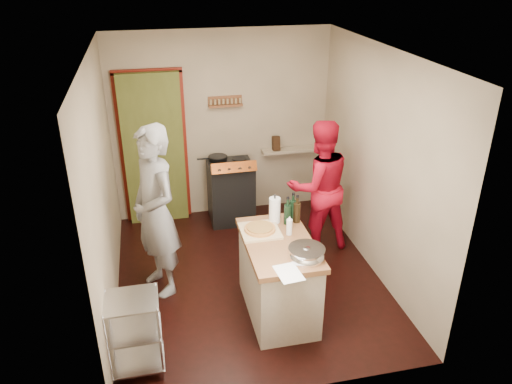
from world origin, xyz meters
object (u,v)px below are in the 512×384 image
stove (231,191)px  person_stripe (156,212)px  island (279,275)px  person_red (319,186)px  wire_shelving (134,331)px

stove → person_stripe: size_ratio=0.52×
island → person_red: size_ratio=0.75×
stove → wire_shelving: size_ratio=1.26×
stove → wire_shelving: stove is taller
wire_shelving → person_stripe: (0.28, 1.22, 0.53)m
island → person_red: 1.48m
island → person_stripe: (-1.18, 0.69, 0.51)m
wire_shelving → person_stripe: 1.36m
wire_shelving → person_red: bearing=36.6°
person_stripe → person_red: 2.06m
wire_shelving → island: island is taller
stove → person_red: person_red is taller
person_red → stove: bearing=-50.1°
island → person_stripe: 1.46m
person_red → person_stripe: bearing=7.6°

